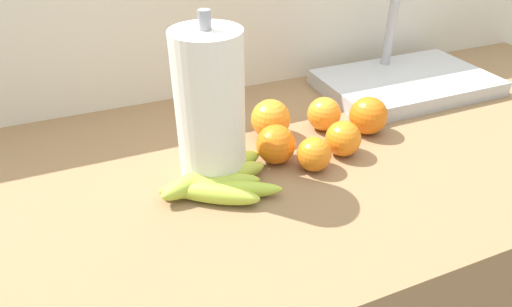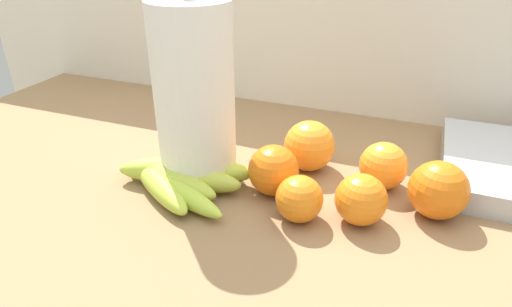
{
  "view_description": "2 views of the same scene",
  "coord_description": "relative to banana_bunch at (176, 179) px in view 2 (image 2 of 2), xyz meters",
  "views": [
    {
      "loc": [
        -0.43,
        -0.64,
        1.37
      ],
      "look_at": [
        -0.18,
        -0.02,
        0.94
      ],
      "focal_mm": 30.89,
      "sensor_mm": 36.0,
      "label": 1
    },
    {
      "loc": [
        0.05,
        -0.53,
        1.26
      ],
      "look_at": [
        -0.13,
        -0.07,
        1.0
      ],
      "focal_mm": 30.91,
      "sensor_mm": 36.0,
      "label": 2
    }
  ],
  "objects": [
    {
      "name": "banana_bunch",
      "position": [
        0.0,
        0.0,
        0.0
      ],
      "size": [
        0.21,
        0.16,
        0.04
      ],
      "color": "#B1C83F",
      "rests_on": "counter"
    },
    {
      "name": "orange_front",
      "position": [
        0.19,
        -0.0,
        0.01
      ],
      "size": [
        0.06,
        0.06,
        0.06
      ],
      "primitive_type": "sphere",
      "color": "orange",
      "rests_on": "counter"
    },
    {
      "name": "orange_right",
      "position": [
        0.27,
        0.02,
        0.02
      ],
      "size": [
        0.07,
        0.07,
        0.07
      ],
      "primitive_type": "sphere",
      "color": "orange",
      "rests_on": "counter"
    },
    {
      "name": "orange_center",
      "position": [
        0.14,
        0.05,
        0.02
      ],
      "size": [
        0.08,
        0.08,
        0.08
      ],
      "primitive_type": "sphere",
      "color": "orange",
      "rests_on": "counter"
    },
    {
      "name": "orange_far_right",
      "position": [
        0.36,
        0.07,
        0.02
      ],
      "size": [
        0.08,
        0.08,
        0.08
      ],
      "primitive_type": "sphere",
      "color": "orange",
      "rests_on": "counter"
    },
    {
      "name": "orange_back_right",
      "position": [
        0.17,
        0.14,
        0.02
      ],
      "size": [
        0.08,
        0.08,
        0.08
      ],
      "primitive_type": "sphere",
      "color": "orange",
      "rests_on": "counter"
    },
    {
      "name": "orange_back_left",
      "position": [
        0.28,
        0.12,
        0.02
      ],
      "size": [
        0.07,
        0.07,
        0.07
      ],
      "primitive_type": "sphere",
      "color": "orange",
      "rests_on": "counter"
    },
    {
      "name": "wall_back",
      "position": [
        0.27,
        0.42,
        -0.27
      ],
      "size": [
        2.1,
        0.06,
        1.3
      ],
      "primitive_type": "cube",
      "color": "silver",
      "rests_on": "ground"
    },
    {
      "name": "paper_towel_roll",
      "position": [
        0.01,
        0.05,
        0.12
      ],
      "size": [
        0.12,
        0.12,
        0.3
      ],
      "color": "white",
      "rests_on": "counter"
    }
  ]
}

